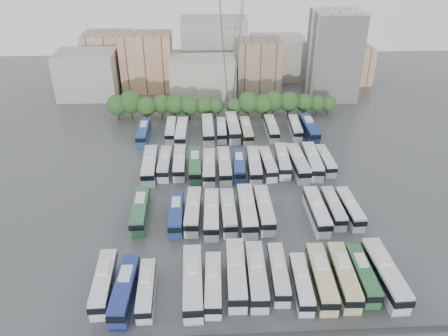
{
  "coord_description": "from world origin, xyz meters",
  "views": [
    {
      "loc": [
        -5.73,
        -72.79,
        49.68
      ],
      "look_at": [
        -1.88,
        8.17,
        3.0
      ],
      "focal_mm": 35.0,
      "sensor_mm": 36.0,
      "label": 1
    }
  ],
  "objects_px": {
    "bus_r0_s12": "(362,274)",
    "bus_r1_s1": "(140,210)",
    "bus_r0_s4": "(193,282)",
    "bus_r3_s10": "(271,128)",
    "bus_r0_s13": "(385,274)",
    "electricity_pylon": "(231,45)",
    "bus_r1_s6": "(228,212)",
    "bus_r2_s12": "(312,161)",
    "bus_r1_s13": "(350,208)",
    "bus_r3_s3": "(182,132)",
    "bus_r2_s4": "(195,165)",
    "bus_r0_s0": "(104,283)",
    "bus_r1_s11": "(317,211)",
    "bus_r2_s2": "(165,163)",
    "bus_r2_s13": "(325,160)",
    "bus_r0_s8": "(278,273)",
    "bus_r3_s5": "(208,129)",
    "apartment_tower": "(333,56)",
    "bus_r3_s7": "(233,127)",
    "bus_r3_s2": "(171,130)",
    "bus_r2_s9": "(268,163)",
    "bus_r3_s12": "(295,127)",
    "bus_r2_s8": "(254,165)",
    "bus_r2_s6": "(224,165)",
    "bus_r0_s1": "(125,289)",
    "bus_r0_s5": "(213,284)",
    "bus_r0_s2": "(146,289)",
    "bus_r1_s3": "(176,213)",
    "bus_r2_s10": "(282,160)",
    "bus_r2_s3": "(180,162)",
    "bus_r2_s11": "(298,163)",
    "bus_r2_s7": "(239,165)",
    "bus_r3_s8": "(246,131)",
    "bus_r0_s10": "(321,277)",
    "bus_r3_s13": "(309,128)",
    "bus_r1_s4": "(193,211)",
    "bus_r0_s7": "(256,275)",
    "bus_r1_s8": "(264,209)",
    "bus_r1_s7": "(247,210)",
    "bus_r1_s5": "(212,213)",
    "bus_r2_s5": "(209,167)",
    "bus_r0_s9": "(301,283)",
    "bus_r3_s0": "(144,132)"
  },
  "relations": [
    {
      "from": "bus_r3_s12",
      "to": "bus_r2_s8",
      "type": "bearing_deg",
      "value": -120.91
    },
    {
      "from": "bus_r0_s12",
      "to": "bus_r1_s1",
      "type": "distance_m",
      "value": 40.85
    },
    {
      "from": "bus_r1_s4",
      "to": "bus_r2_s2",
      "type": "height_order",
      "value": "bus_r1_s4"
    },
    {
      "from": "bus_r1_s6",
      "to": "bus_r2_s12",
      "type": "xyz_separation_m",
      "value": [
        20.03,
        18.5,
        0.16
      ]
    },
    {
      "from": "bus_r2_s11",
      "to": "bus_r3_s3",
      "type": "relative_size",
      "value": 1.04
    },
    {
      "from": "apartment_tower",
      "to": "bus_r0_s1",
      "type": "distance_m",
      "value": 98.82
    },
    {
      "from": "bus_r0_s13",
      "to": "bus_r2_s3",
      "type": "relative_size",
      "value": 1.14
    },
    {
      "from": "bus_r3_s2",
      "to": "bus_r3_s10",
      "type": "xyz_separation_m",
      "value": [
        26.23,
        -0.56,
        0.08
      ]
    },
    {
      "from": "bus_r0_s5",
      "to": "bus_r3_s10",
      "type": "distance_m",
      "value": 57.53
    },
    {
      "from": "bus_r0_s0",
      "to": "bus_r2_s5",
      "type": "distance_m",
      "value": 38.2
    },
    {
      "from": "bus_r0_s9",
      "to": "bus_r3_s12",
      "type": "xyz_separation_m",
      "value": [
        9.66,
        55.85,
        0.05
      ]
    },
    {
      "from": "apartment_tower",
      "to": "bus_r3_s7",
      "type": "bearing_deg",
      "value": -140.46
    },
    {
      "from": "bus_r1_s6",
      "to": "bus_r3_s8",
      "type": "bearing_deg",
      "value": 78.79
    },
    {
      "from": "bus_r3_s10",
      "to": "bus_r1_s7",
      "type": "bearing_deg",
      "value": -105.38
    },
    {
      "from": "bus_r2_s8",
      "to": "bus_r3_s7",
      "type": "distance_m",
      "value": 20.26
    },
    {
      "from": "bus_r0_s5",
      "to": "bus_r0_s2",
      "type": "bearing_deg",
      "value": -174.94
    },
    {
      "from": "bus_r1_s7",
      "to": "bus_r3_s5",
      "type": "xyz_separation_m",
      "value": [
        -6.76,
        36.4,
        -0.05
      ]
    },
    {
      "from": "bus_r0_s12",
      "to": "bus_r2_s4",
      "type": "distance_m",
      "value": 44.11
    },
    {
      "from": "bus_r0_s0",
      "to": "bus_r0_s12",
      "type": "height_order",
      "value": "bus_r0_s0"
    },
    {
      "from": "bus_r0_s13",
      "to": "bus_r1_s8",
      "type": "relative_size",
      "value": 1.09
    },
    {
      "from": "bus_r0_s0",
      "to": "bus_r2_s7",
      "type": "distance_m",
      "value": 41.98
    },
    {
      "from": "bus_r0_s8",
      "to": "bus_r3_s5",
      "type": "height_order",
      "value": "bus_r3_s5"
    },
    {
      "from": "bus_r2_s6",
      "to": "bus_r2_s9",
      "type": "height_order",
      "value": "bus_r2_s6"
    },
    {
      "from": "bus_r0_s0",
      "to": "bus_r3_s3",
      "type": "height_order",
      "value": "bus_r3_s3"
    },
    {
      "from": "bus_r2_s5",
      "to": "bus_r3_s10",
      "type": "bearing_deg",
      "value": 50.75
    },
    {
      "from": "bus_r0_s7",
      "to": "bus_r1_s8",
      "type": "bearing_deg",
      "value": 80.35
    },
    {
      "from": "bus_r1_s11",
      "to": "bus_r2_s2",
      "type": "distance_m",
      "value": 35.74
    },
    {
      "from": "bus_r2_s12",
      "to": "bus_r2_s13",
      "type": "height_order",
      "value": "bus_r2_s12"
    },
    {
      "from": "bus_r0_s10",
      "to": "bus_r3_s3",
      "type": "height_order",
      "value": "bus_r0_s10"
    },
    {
      "from": "bus_r1_s13",
      "to": "bus_r3_s3",
      "type": "relative_size",
      "value": 0.88
    },
    {
      "from": "bus_r1_s4",
      "to": "bus_r1_s11",
      "type": "bearing_deg",
      "value": -0.13
    },
    {
      "from": "bus_r0_s5",
      "to": "bus_r3_s5",
      "type": "relative_size",
      "value": 0.88
    },
    {
      "from": "bus_r0_s13",
      "to": "bus_r2_s11",
      "type": "height_order",
      "value": "bus_r0_s13"
    },
    {
      "from": "bus_r2_s9",
      "to": "bus_r2_s12",
      "type": "bearing_deg",
      "value": -0.43
    },
    {
      "from": "bus_r2_s5",
      "to": "bus_r3_s0",
      "type": "xyz_separation_m",
      "value": [
        -16.49,
        18.89,
        -0.08
      ]
    },
    {
      "from": "bus_r0_s1",
      "to": "bus_r2_s11",
      "type": "bearing_deg",
      "value": 50.8
    },
    {
      "from": "bus_r0_s13",
      "to": "electricity_pylon",
      "type": "bearing_deg",
      "value": 102.75
    },
    {
      "from": "bus_r0_s4",
      "to": "bus_r1_s4",
      "type": "distance_m",
      "value": 18.67
    },
    {
      "from": "bus_r0_s4",
      "to": "bus_r3_s10",
      "type": "xyz_separation_m",
      "value": [
        19.75,
        54.79,
        -0.25
      ]
    },
    {
      "from": "bus_r1_s4",
      "to": "bus_r3_s5",
      "type": "bearing_deg",
      "value": 87.38
    },
    {
      "from": "bus_r1_s3",
      "to": "bus_r2_s10",
      "type": "xyz_separation_m",
      "value": [
        23.12,
        19.15,
        0.1
      ]
    },
    {
      "from": "bus_r1_s11",
      "to": "bus_r2_s9",
      "type": "relative_size",
      "value": 1.07
    },
    {
      "from": "electricity_pylon",
      "to": "bus_r2_s6",
      "type": "bearing_deg",
      "value": -95.39
    },
    {
      "from": "bus_r2_s4",
      "to": "bus_r3_s10",
      "type": "distance_m",
      "value": 27.17
    },
    {
      "from": "bus_r1_s6",
      "to": "bus_r1_s1",
      "type": "bearing_deg",
      "value": 174.74
    },
    {
      "from": "bus_r0_s0",
      "to": "bus_r2_s8",
      "type": "relative_size",
      "value": 0.96
    },
    {
      "from": "bus_r0_s0",
      "to": "bus_r0_s2",
      "type": "distance_m",
      "value": 6.68
    },
    {
      "from": "bus_r3_s2",
      "to": "bus_r3_s3",
      "type": "distance_m",
      "value": 3.57
    },
    {
      "from": "bus_r0_s2",
      "to": "bus_r3_s13",
      "type": "xyz_separation_m",
      "value": [
        36.44,
        54.85,
        0.33
      ]
    },
    {
      "from": "bus_r0_s0",
      "to": "bus_r1_s5",
      "type": "bearing_deg",
      "value": 43.73
    }
  ]
}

